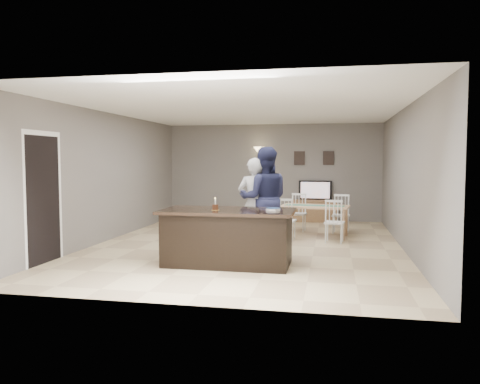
% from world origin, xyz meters
% --- Properties ---
extents(floor, '(8.00, 8.00, 0.00)m').
position_xyz_m(floor, '(0.00, 0.00, 0.00)').
color(floor, tan).
rests_on(floor, ground).
extents(room_shell, '(8.00, 8.00, 8.00)m').
position_xyz_m(room_shell, '(0.00, 0.00, 1.68)').
color(room_shell, slate).
rests_on(room_shell, floor).
extents(kitchen_island, '(2.15, 1.10, 0.90)m').
position_xyz_m(kitchen_island, '(0.00, -1.80, 0.45)').
color(kitchen_island, black).
rests_on(kitchen_island, floor).
extents(tv_console, '(1.20, 0.40, 0.60)m').
position_xyz_m(tv_console, '(1.20, 3.77, 0.30)').
color(tv_console, brown).
rests_on(tv_console, floor).
extents(television, '(0.91, 0.12, 0.53)m').
position_xyz_m(television, '(1.20, 3.84, 0.86)').
color(television, black).
rests_on(television, tv_console).
extents(tv_screen_glow, '(0.78, 0.00, 0.78)m').
position_xyz_m(tv_screen_glow, '(1.20, 3.76, 0.87)').
color(tv_screen_glow, orange).
rests_on(tv_screen_glow, tv_console).
extents(picture_frames, '(1.10, 0.02, 0.38)m').
position_xyz_m(picture_frames, '(1.15, 3.98, 1.75)').
color(picture_frames, black).
rests_on(picture_frames, room_shell).
extents(doorway, '(0.00, 2.10, 2.65)m').
position_xyz_m(doorway, '(-2.99, -2.30, 1.26)').
color(doorway, black).
rests_on(doorway, floor).
extents(woman, '(0.64, 0.42, 1.75)m').
position_xyz_m(woman, '(0.22, -0.50, 0.87)').
color(woman, '#B3B4B8').
rests_on(woman, floor).
extents(man, '(1.07, 0.90, 1.95)m').
position_xyz_m(man, '(0.40, -0.45, 0.97)').
color(man, '#1B1D3B').
rests_on(man, floor).
extents(birthday_cake, '(0.13, 0.13, 0.21)m').
position_xyz_m(birthday_cake, '(-0.18, -1.92, 0.95)').
color(birthday_cake, gold).
rests_on(birthday_cake, kitchen_island).
extents(plate_stack, '(0.23, 0.23, 0.04)m').
position_xyz_m(plate_stack, '(0.74, -1.76, 0.92)').
color(plate_stack, white).
rests_on(plate_stack, kitchen_island).
extents(dining_table, '(1.58, 1.81, 0.90)m').
position_xyz_m(dining_table, '(1.28, 1.27, 0.57)').
color(dining_table, tan).
rests_on(dining_table, floor).
extents(floor_lamp, '(0.31, 0.31, 2.06)m').
position_xyz_m(floor_lamp, '(-0.37, 3.79, 1.60)').
color(floor_lamp, black).
rests_on(floor_lamp, floor).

